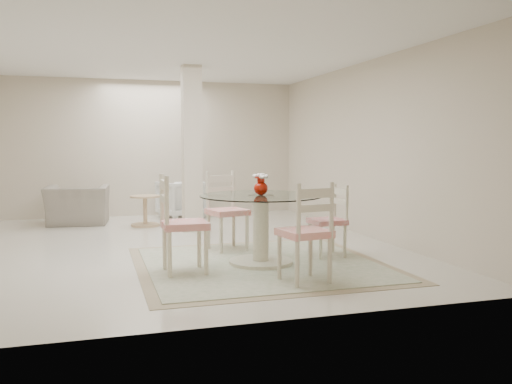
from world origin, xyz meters
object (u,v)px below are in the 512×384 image
object	(u,v)px
dining_chair_north	(225,205)
dining_chair_south	(308,225)
armchair_white	(181,199)
side_table	(145,212)
red_vase	(261,184)
recliner_taupe	(78,205)
column	(192,149)
dining_table	(261,229)
dining_chair_east	(332,215)
dining_chair_west	(177,217)

from	to	relation	value
dining_chair_north	dining_chair_south	world-z (taller)	dining_chair_north
dining_chair_south	armchair_white	distance (m)	5.49
dining_chair_south	side_table	xyz separation A→B (m)	(-1.22, 4.51, -0.36)
red_vase	recliner_taupe	bearing A→B (deg)	118.05
column	dining_table	distance (m)	2.96
column	dining_chair_east	world-z (taller)	column
red_vase	side_table	size ratio (longest dim) A/B	0.47
armchair_white	dining_table	bearing A→B (deg)	74.65
side_table	armchair_white	bearing A→B (deg)	50.59
dining_chair_west	red_vase	bearing A→B (deg)	-80.39
armchair_white	dining_chair_west	bearing A→B (deg)	62.13
dining_table	dining_chair_west	bearing A→B (deg)	-169.97
dining_table	side_table	bearing A→B (deg)	106.45
column	armchair_white	world-z (taller)	column
dining_chair_west	armchair_white	xyz separation A→B (m)	(0.76, 4.64, -0.27)
dining_chair_east	side_table	bearing A→B (deg)	-150.12
column	dining_chair_east	distance (m)	3.04
column	red_vase	bearing A→B (deg)	-83.30
column	dining_chair_south	world-z (taller)	column
red_vase	armchair_white	size ratio (longest dim) A/B	0.32
column	armchair_white	bearing A→B (deg)	87.33
dining_table	red_vase	xyz separation A→B (m)	(0.00, -0.00, 0.53)
dining_table	dining_chair_west	distance (m)	1.05
column	recliner_taupe	distance (m)	2.46
dining_chair_south	dining_chair_north	bearing A→B (deg)	-87.62
dining_chair_north	armchair_white	xyz separation A→B (m)	(-0.05, 3.46, -0.25)
armchair_white	dining_chair_east	bearing A→B (deg)	87.70
dining_chair_east	armchair_white	xyz separation A→B (m)	(-1.25, 4.28, -0.17)
dining_chair_east	recliner_taupe	world-z (taller)	dining_chair_east
dining_chair_east	recliner_taupe	bearing A→B (deg)	-142.44
dining_table	dining_chair_west	world-z (taller)	dining_chair_west
column	red_vase	distance (m)	2.83
dining_chair_south	armchair_white	xyz separation A→B (m)	(-0.44, 5.47, -0.25)
column	recliner_taupe	world-z (taller)	column
side_table	dining_chair_north	bearing A→B (deg)	-71.43
armchair_white	side_table	size ratio (longest dim) A/B	1.49
dining_chair_north	side_table	xyz separation A→B (m)	(-0.84, 2.50, -0.37)
dining_chair_north	dining_chair_west	bearing A→B (deg)	-137.75
dining_chair_east	dining_chair_south	distance (m)	1.44
dining_chair_south	column	bearing A→B (deg)	-90.70
dining_chair_east	red_vase	bearing A→B (deg)	-81.32
red_vase	armchair_white	distance (m)	4.51
recliner_taupe	side_table	bearing A→B (deg)	159.57
dining_table	dining_chair_north	distance (m)	1.04
dining_chair_west	dining_table	bearing A→B (deg)	-80.37
dining_chair_west	dining_chair_south	size ratio (longest dim) A/B	1.05
dining_table	dining_chair_east	bearing A→B (deg)	10.23
column	recliner_taupe	xyz separation A→B (m)	(-1.84, 1.29, -1.01)
column	dining_chair_west	world-z (taller)	column
dining_chair_east	recliner_taupe	distance (m)	5.03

